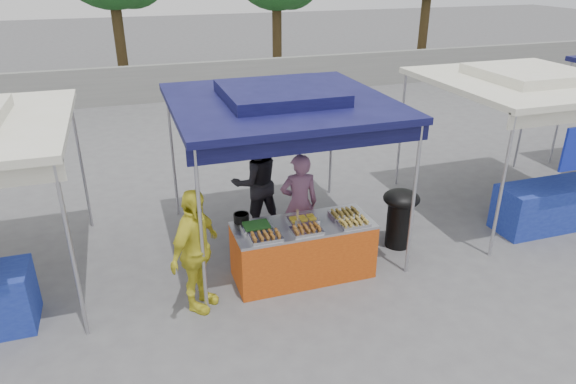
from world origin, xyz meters
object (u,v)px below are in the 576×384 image
object	(u,v)px
vendor_woman	(299,204)
helper_man	(256,182)
customer_person	(195,251)
cooking_pot	(241,218)
vendor_table	(303,250)
wok_burner	(400,213)

from	to	relation	value
vendor_woman	helper_man	size ratio (longest dim) A/B	0.94
helper_man	customer_person	xyz separation A→B (m)	(-1.31, -1.91, -0.01)
cooking_pot	vendor_woman	xyz separation A→B (m)	(1.01, 0.37, -0.10)
vendor_table	vendor_woman	distance (m)	0.83
vendor_woman	helper_man	xyz separation A→B (m)	(-0.45, 0.92, 0.05)
vendor_woman	vendor_table	bearing A→B (deg)	82.09
helper_man	wok_burner	bearing A→B (deg)	140.34
wok_burner	helper_man	xyz separation A→B (m)	(-2.03, 1.28, 0.29)
vendor_woman	helper_man	world-z (taller)	helper_man
vendor_table	customer_person	xyz separation A→B (m)	(-1.57, -0.28, 0.43)
vendor_table	wok_burner	size ratio (longest dim) A/B	2.04
wok_burner	vendor_table	bearing A→B (deg)	-162.01
cooking_pot	vendor_woman	distance (m)	1.08
cooking_pot	vendor_table	bearing A→B (deg)	-22.50
cooking_pot	vendor_woman	bearing A→B (deg)	20.27
vendor_woman	cooking_pot	bearing A→B (deg)	27.09
vendor_table	cooking_pot	distance (m)	1.01
cooking_pot	vendor_woman	size ratio (longest dim) A/B	0.13
cooking_pot	helper_man	distance (m)	1.40
vendor_table	customer_person	distance (m)	1.66
wok_burner	vendor_woman	size ratio (longest dim) A/B	0.60
vendor_woman	customer_person	bearing A→B (deg)	36.17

